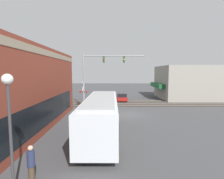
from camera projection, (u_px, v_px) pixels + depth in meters
ground_plane at (128, 114)px, 21.35m from camera, size 120.00×120.00×0.00m
shop_building at (185, 82)px, 34.24m from camera, size 10.08×11.02×6.35m
city_bus at (101, 114)px, 14.57m from camera, size 11.29×2.59×3.06m
traffic_signal_gantry at (100, 68)px, 25.51m from camera, size 0.42×8.96×7.92m
crossing_signal at (83, 92)px, 25.60m from camera, size 1.41×1.18×3.81m
streetlamp at (10, 124)px, 7.13m from camera, size 0.44×0.44×5.08m
rail_track_near at (124, 105)px, 27.32m from camera, size 2.60×60.00×0.15m
rail_track_far at (123, 102)px, 30.50m from camera, size 2.60×60.00×0.15m
parked_car_red at (122, 97)px, 31.76m from camera, size 4.78×1.82×1.42m
pedestrian_by_lamp at (31, 165)px, 7.92m from camera, size 0.34×0.34×1.86m
pedestrian_at_crossing at (92, 100)px, 26.63m from camera, size 0.34×0.34×1.78m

